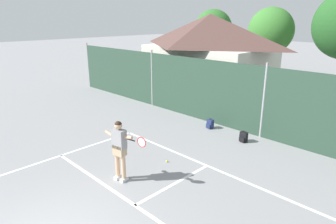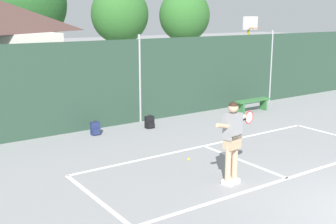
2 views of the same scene
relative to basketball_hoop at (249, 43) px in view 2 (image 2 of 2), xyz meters
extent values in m
cube|color=white|center=(-7.29, -5.62, -2.31)|extent=(8.20, 0.10, 0.01)
cube|color=white|center=(-7.29, -8.65, -2.31)|extent=(8.20, 0.10, 0.01)
cube|color=white|center=(-7.29, -7.16, -2.31)|extent=(0.10, 2.97, 0.01)
cube|color=#284233|center=(-7.29, -2.12, -0.88)|extent=(26.00, 0.05, 2.85)
cylinder|color=#99999E|center=(-7.29, -2.12, -0.81)|extent=(0.09, 0.09, 3.00)
cylinder|color=#99999E|center=(-0.79, -2.12, -0.81)|extent=(0.09, 0.09, 3.00)
cylinder|color=yellow|center=(0.00, 0.06, -0.79)|extent=(0.12, 0.12, 3.05)
cube|color=white|center=(0.00, -0.04, 0.94)|extent=(0.90, 0.06, 0.60)
torus|color=#D85919|center=(0.00, -0.31, 0.72)|extent=(0.48, 0.48, 0.02)
cylinder|color=brown|center=(-7.62, 8.96, -1.14)|extent=(0.36, 0.36, 2.34)
ellipsoid|color=#235623|center=(-7.62, 8.96, 1.88)|extent=(4.34, 3.91, 4.34)
cylinder|color=brown|center=(-1.98, 8.96, -1.25)|extent=(0.36, 0.36, 2.13)
ellipsoid|color=#2D6628|center=(-1.98, 8.96, 1.32)|extent=(3.55, 3.19, 3.55)
cylinder|color=brown|center=(2.90, 8.96, -1.28)|extent=(0.36, 0.36, 2.07)
ellipsoid|color=#2D6628|center=(2.90, 8.96, 1.25)|extent=(3.50, 3.15, 3.50)
cube|color=silver|center=(-8.68, -8.15, -2.26)|extent=(0.16, 0.28, 0.10)
cube|color=silver|center=(-8.45, -8.11, -2.26)|extent=(0.16, 0.28, 0.10)
cylinder|color=tan|center=(-8.68, -8.15, -1.80)|extent=(0.13, 0.13, 0.82)
cylinder|color=tan|center=(-8.45, -8.11, -1.80)|extent=(0.13, 0.13, 0.82)
cube|color=tan|center=(-8.57, -8.13, -1.33)|extent=(0.40, 0.30, 0.32)
cube|color=gray|center=(-8.57, -8.13, -0.99)|extent=(0.44, 0.31, 0.56)
sphere|color=tan|center=(-8.57, -8.13, -0.58)|extent=(0.22, 0.22, 0.22)
sphere|color=black|center=(-8.57, -8.13, -0.56)|extent=(0.21, 0.21, 0.21)
cylinder|color=tan|center=(-8.37, -8.07, -0.89)|extent=(0.56, 0.19, 0.17)
cylinder|color=tan|center=(-8.84, -8.18, -0.94)|extent=(0.51, 0.18, 0.22)
cylinder|color=black|center=(-8.18, -8.01, -0.94)|extent=(0.30, 0.09, 0.04)
torus|color=red|center=(-7.84, -7.90, -0.94)|extent=(0.30, 0.08, 0.30)
cylinder|color=silver|center=(-7.84, -7.90, -0.94)|extent=(0.26, 0.05, 0.26)
sphere|color=#CCE033|center=(-8.40, -6.37, -2.28)|extent=(0.07, 0.07, 0.07)
cube|color=navy|center=(-9.31, -2.78, -2.11)|extent=(0.30, 0.21, 0.40)
cube|color=navy|center=(-9.33, -2.90, -2.19)|extent=(0.23, 0.09, 0.18)
torus|color=black|center=(-9.31, -2.78, -1.89)|extent=(0.09, 0.03, 0.09)
cube|color=black|center=(-7.50, -3.06, -2.11)|extent=(0.29, 0.20, 0.40)
cube|color=black|center=(-7.50, -3.17, -2.19)|extent=(0.23, 0.07, 0.18)
torus|color=black|center=(-7.50, -3.06, -1.89)|extent=(0.09, 0.02, 0.09)
cube|color=#336B38|center=(-2.95, -3.26, -1.86)|extent=(1.60, 0.36, 0.06)
cube|color=#336B38|center=(-3.55, -3.26, -2.09)|extent=(0.08, 0.32, 0.45)
cube|color=#336B38|center=(-2.35, -3.26, -2.09)|extent=(0.08, 0.32, 0.45)
camera|label=1|loc=(-2.09, -12.66, 2.31)|focal=31.60mm
camera|label=2|loc=(-14.84, -14.76, 1.38)|focal=46.30mm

